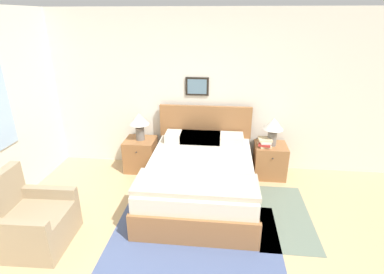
% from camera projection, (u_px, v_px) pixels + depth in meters
% --- Properties ---
extents(wall_back, '(7.31, 0.09, 2.60)m').
position_uv_depth(wall_back, '(199.00, 92.00, 4.92)').
color(wall_back, silver).
rests_on(wall_back, ground_plane).
extents(area_rug_main, '(2.01, 1.67, 0.01)m').
position_uv_depth(area_rug_main, '(193.00, 245.00, 3.46)').
color(area_rug_main, '#47567F').
rests_on(area_rug_main, ground_plane).
extents(area_rug_bedside, '(0.73, 1.44, 0.01)m').
position_uv_depth(area_rug_bedside, '(282.00, 215.00, 3.98)').
color(area_rug_bedside, slate).
rests_on(area_rug_bedside, ground_plane).
extents(bed, '(1.52, 2.03, 1.11)m').
position_uv_depth(bed, '(200.00, 177.00, 4.30)').
color(bed, '#936038').
rests_on(bed, ground_plane).
extents(armchair, '(0.80, 0.78, 0.87)m').
position_uv_depth(armchair, '(30.00, 222.00, 3.41)').
color(armchair, '#998466').
rests_on(armchair, ground_plane).
extents(nightstand_near_window, '(0.50, 0.50, 0.54)m').
position_uv_depth(nightstand_near_window, '(141.00, 154.00, 5.11)').
color(nightstand_near_window, '#936038').
rests_on(nightstand_near_window, ground_plane).
extents(nightstand_by_door, '(0.50, 0.50, 0.54)m').
position_uv_depth(nightstand_by_door, '(270.00, 160.00, 4.89)').
color(nightstand_by_door, '#936038').
rests_on(nightstand_by_door, ground_plane).
extents(table_lamp_near_window, '(0.32, 0.32, 0.46)m').
position_uv_depth(table_lamp_near_window, '(139.00, 122.00, 4.89)').
color(table_lamp_near_window, slate).
rests_on(table_lamp_near_window, nightstand_near_window).
extents(table_lamp_by_door, '(0.32, 0.32, 0.46)m').
position_uv_depth(table_lamp_by_door, '(273.00, 127.00, 4.68)').
color(table_lamp_by_door, slate).
rests_on(table_lamp_by_door, nightstand_by_door).
extents(book_thick_bottom, '(0.21, 0.25, 0.03)m').
position_uv_depth(book_thick_bottom, '(265.00, 145.00, 4.75)').
color(book_thick_bottom, beige).
rests_on(book_thick_bottom, nightstand_by_door).
extents(book_hardcover_middle, '(0.23, 0.29, 0.04)m').
position_uv_depth(book_hardcover_middle, '(265.00, 143.00, 4.74)').
color(book_hardcover_middle, '#B7332D').
rests_on(book_hardcover_middle, book_thick_bottom).
extents(book_novel_upper, '(0.18, 0.25, 0.03)m').
position_uv_depth(book_novel_upper, '(265.00, 141.00, 4.73)').
color(book_novel_upper, silver).
rests_on(book_novel_upper, book_hardcover_middle).
extents(book_slim_near_top, '(0.22, 0.22, 0.03)m').
position_uv_depth(book_slim_near_top, '(265.00, 139.00, 4.72)').
color(book_slim_near_top, beige).
rests_on(book_slim_near_top, book_novel_upper).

